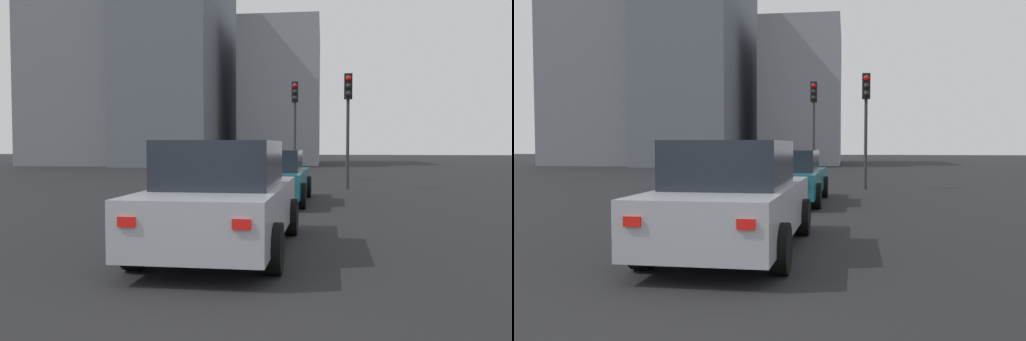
# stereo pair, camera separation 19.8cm
# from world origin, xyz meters

# --- Properties ---
(car_teal_lead) EXTENTS (4.68, 2.13, 1.44)m
(car_teal_lead) POSITION_xyz_m (10.30, 0.00, 0.71)
(car_teal_lead) COLOR #19606B
(car_teal_lead) RESTS_ON ground_plane
(car_silver_second) EXTENTS (4.67, 2.04, 1.65)m
(car_silver_second) POSITION_xyz_m (3.57, 0.05, 0.78)
(car_silver_second) COLOR #A8AAB2
(car_silver_second) RESTS_ON ground_plane
(traffic_light_near_left) EXTENTS (0.32, 0.28, 4.35)m
(traffic_light_near_left) POSITION_xyz_m (19.24, -0.17, 3.12)
(traffic_light_near_left) COLOR #2D2D30
(traffic_light_near_left) RESTS_ON ground_plane
(traffic_light_near_right) EXTENTS (0.32, 0.28, 4.10)m
(traffic_light_near_right) POSITION_xyz_m (14.86, -2.28, 2.95)
(traffic_light_near_right) COLOR #2D2D30
(traffic_light_near_right) RESTS_ON ground_plane
(building_facade_left) EXTENTS (10.71, 6.16, 11.34)m
(building_facade_left) POSITION_xyz_m (40.57, 2.00, 5.67)
(building_facade_left) COLOR gray
(building_facade_left) RESTS_ON ground_plane
(building_facade_center) EXTENTS (13.57, 6.87, 15.33)m
(building_facade_center) POSITION_xyz_m (37.47, 10.00, 7.66)
(building_facade_center) COLOR slate
(building_facade_center) RESTS_ON ground_plane
(building_facade_right) EXTENTS (10.43, 10.60, 17.70)m
(building_facade_right) POSITION_xyz_m (37.42, 16.00, 8.85)
(building_facade_right) COLOR slate
(building_facade_right) RESTS_ON ground_plane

